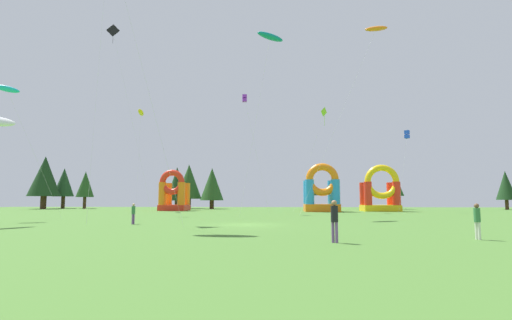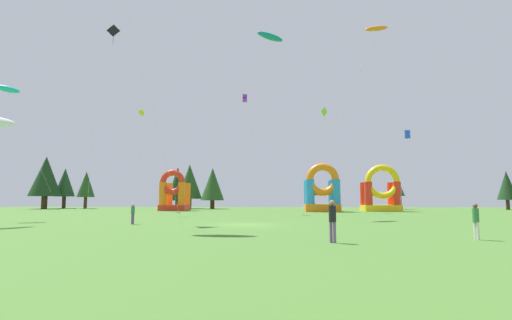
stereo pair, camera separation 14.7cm
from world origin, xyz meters
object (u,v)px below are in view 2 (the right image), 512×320
(kite_blue_box, at_px, (407,134))
(kite_yellow_parafoil, at_px, (141,113))
(inflatable_blue_arch, at_px, (174,195))
(kite_lime_diamond, at_px, (325,113))
(kite_teal_parafoil, at_px, (270,37))
(kite_cyan_parafoil, at_px, (7,89))
(person_far_side, at_px, (332,217))
(inflatable_orange_dome, at_px, (381,194))
(kite_orange_parafoil, at_px, (376,29))
(kite_purple_box, at_px, (245,99))
(person_near_camera, at_px, (476,218))
(inflatable_yellow_castle, at_px, (322,194))
(person_midfield, at_px, (133,212))
(kite_black_diamond, at_px, (114,33))

(kite_blue_box, distance_m, kite_yellow_parafoil, 40.87)
(kite_yellow_parafoil, distance_m, inflatable_blue_arch, 14.16)
(kite_lime_diamond, relative_size, kite_yellow_parafoil, 0.93)
(kite_lime_diamond, height_order, kite_teal_parafoil, kite_teal_parafoil)
(kite_cyan_parafoil, height_order, person_far_side, kite_cyan_parafoil)
(kite_teal_parafoil, relative_size, inflatable_orange_dome, 2.83)
(kite_orange_parafoil, relative_size, kite_blue_box, 1.89)
(kite_purple_box, distance_m, person_near_camera, 36.77)
(kite_orange_parafoil, height_order, person_far_side, kite_orange_parafoil)
(kite_lime_diamond, relative_size, kite_teal_parafoil, 0.75)
(inflatable_yellow_castle, bearing_deg, kite_purple_box, -143.46)
(kite_lime_diamond, height_order, kite_cyan_parafoil, kite_lime_diamond)
(kite_yellow_parafoil, bearing_deg, kite_teal_parafoil, -41.83)
(person_midfield, height_order, person_far_side, person_far_side)
(kite_yellow_parafoil, relative_size, kite_cyan_parafoil, 1.25)
(person_near_camera, bearing_deg, inflatable_yellow_castle, 162.09)
(kite_lime_diamond, bearing_deg, person_near_camera, -86.49)
(kite_yellow_parafoil, xyz_separation_m, inflatable_orange_dome, (37.32, 1.31, -12.82))
(person_near_camera, relative_size, inflatable_yellow_castle, 0.24)
(kite_blue_box, xyz_separation_m, inflatable_blue_arch, (-35.81, 4.52, -8.87))
(kite_lime_diamond, xyz_separation_m, person_far_side, (-4.65, -38.40, -13.26))
(kite_black_diamond, relative_size, kite_purple_box, 1.59)
(kite_cyan_parafoil, distance_m, inflatable_blue_arch, 30.22)
(kite_orange_parafoil, xyz_separation_m, kite_cyan_parafoil, (-37.49, -10.10, -9.70))
(inflatable_orange_dome, xyz_separation_m, inflatable_yellow_castle, (-9.21, -1.91, 0.02))
(person_midfield, bearing_deg, kite_blue_box, -23.77)
(kite_cyan_parafoil, distance_m, kite_purple_box, 26.64)
(kite_black_diamond, distance_m, kite_blue_box, 43.82)
(kite_cyan_parafoil, bearing_deg, inflatable_orange_dome, 31.63)
(kite_teal_parafoil, relative_size, kite_purple_box, 1.27)
(kite_teal_parafoil, xyz_separation_m, kite_cyan_parafoil, (-24.97, -5.73, -7.09))
(kite_cyan_parafoil, bearing_deg, kite_lime_diamond, 33.05)
(inflatable_blue_arch, height_order, inflatable_orange_dome, inflatable_orange_dome)
(person_far_side, bearing_deg, kite_purple_box, 139.08)
(person_near_camera, bearing_deg, kite_purple_box, -178.20)
(kite_yellow_parafoil, height_order, kite_purple_box, kite_yellow_parafoil)
(kite_cyan_parafoil, xyz_separation_m, inflatable_yellow_castle, (32.34, 23.68, -9.61))
(kite_orange_parafoil, relative_size, inflatable_blue_arch, 3.47)
(kite_yellow_parafoil, distance_m, kite_purple_box, 19.25)
(inflatable_yellow_castle, bearing_deg, kite_orange_parafoil, -69.22)
(person_far_side, height_order, inflatable_orange_dome, inflatable_orange_dome)
(kite_teal_parafoil, bearing_deg, kite_yellow_parafoil, 138.17)
(kite_teal_parafoil, bearing_deg, kite_purple_box, 109.84)
(person_midfield, distance_m, inflatable_blue_arch, 33.26)
(kite_blue_box, xyz_separation_m, kite_yellow_parafoil, (-40.62, 1.70, 4.15))
(inflatable_yellow_castle, bearing_deg, person_midfield, -120.99)
(kite_cyan_parafoil, distance_m, person_near_camera, 39.86)
(kite_teal_parafoil, relative_size, kite_cyan_parafoil, 1.56)
(person_midfield, height_order, inflatable_yellow_castle, inflatable_yellow_castle)
(person_far_side, xyz_separation_m, inflatable_yellow_castle, (4.31, 40.82, 1.58))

